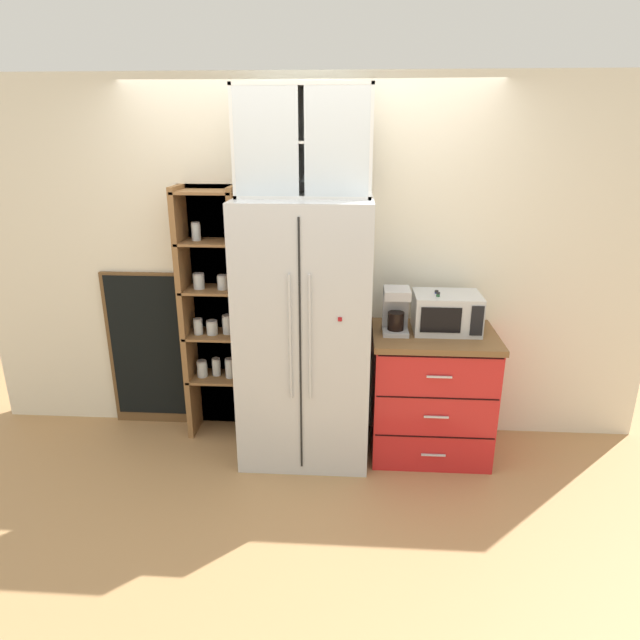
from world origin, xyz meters
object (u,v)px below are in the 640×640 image
object	(u,v)px
bottle_cobalt	(435,313)
bottle_green	(437,316)
chalkboard_menu	(148,350)
mug_charcoal	(435,327)
microwave	(446,313)
coffee_maker	(396,310)
refrigerator	(305,332)

from	to	relation	value
bottle_cobalt	bottle_green	bearing A→B (deg)	-90.00
chalkboard_menu	mug_charcoal	bearing A→B (deg)	-7.15
microwave	coffee_maker	distance (m)	0.35
mug_charcoal	chalkboard_menu	size ratio (longest dim) A/B	0.09
microwave	mug_charcoal	size ratio (longest dim) A/B	3.94
mug_charcoal	microwave	bearing A→B (deg)	29.63
refrigerator	chalkboard_menu	world-z (taller)	refrigerator
refrigerator	coffee_maker	size ratio (longest dim) A/B	5.78
mug_charcoal	chalkboard_menu	world-z (taller)	chalkboard_menu
bottle_green	chalkboard_menu	size ratio (longest dim) A/B	0.24
mug_charcoal	chalkboard_menu	distance (m)	2.15
mug_charcoal	bottle_cobalt	size ratio (longest dim) A/B	0.40
coffee_maker	microwave	bearing A→B (deg)	7.00
bottle_cobalt	chalkboard_menu	xyz separation A→B (m)	(-2.11, 0.22, -0.41)
bottle_green	chalkboard_menu	bearing A→B (deg)	172.20
microwave	bottle_green	bearing A→B (deg)	-138.84
mug_charcoal	bottle_green	world-z (taller)	bottle_green
refrigerator	bottle_green	world-z (taller)	refrigerator
coffee_maker	bottle_green	distance (m)	0.27
coffee_maker	chalkboard_menu	xyz separation A→B (m)	(-1.84, 0.27, -0.44)
microwave	bottle_green	size ratio (longest dim) A/B	1.52
refrigerator	bottle_cobalt	size ratio (longest dim) A/B	6.38
mug_charcoal	bottle_cobalt	distance (m)	0.10
microwave	bottle_cobalt	distance (m)	0.08
coffee_maker	chalkboard_menu	bearing A→B (deg)	171.78
coffee_maker	chalkboard_menu	world-z (taller)	chalkboard_menu
coffee_maker	chalkboard_menu	distance (m)	1.91
microwave	chalkboard_menu	bearing A→B (deg)	174.15
bottle_cobalt	bottle_green	world-z (taller)	bottle_green
refrigerator	bottle_cobalt	xyz separation A→B (m)	(0.87, 0.10, 0.12)
microwave	bottle_green	world-z (taller)	bottle_green
refrigerator	bottle_cobalt	distance (m)	0.89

